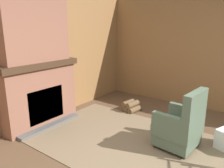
{
  "coord_description": "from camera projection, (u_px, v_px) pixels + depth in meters",
  "views": [
    {
      "loc": [
        0.86,
        -2.41,
        1.87
      ],
      "look_at": [
        -1.33,
        0.57,
        0.9
      ],
      "focal_mm": 35.0,
      "sensor_mm": 36.0,
      "label": 1
    }
  ],
  "objects": [
    {
      "name": "firewood_stack",
      "position": [
        130.0,
        106.0,
        5.0
      ],
      "size": [
        0.43,
        0.41,
        0.23
      ],
      "rotation": [
        0.0,
        0.0,
        -0.14
      ],
      "color": "brown",
      "rests_on": "ground"
    },
    {
      "name": "area_rug",
      "position": [
        144.0,
        147.0,
        3.49
      ],
      "size": [
        3.92,
        2.14,
        0.01
      ],
      "color": "#7A664C",
      "rests_on": "ground"
    },
    {
      "name": "fireplace_hearth",
      "position": [
        41.0,
        94.0,
        4.18
      ],
      "size": [
        0.55,
        1.59,
        1.24
      ],
      "color": "brown",
      "rests_on": "ground"
    },
    {
      "name": "chimney_breast",
      "position": [
        34.0,
        23.0,
        3.85
      ],
      "size": [
        0.3,
        1.31,
        1.37
      ],
      "color": "brown",
      "rests_on": "fireplace_hearth"
    },
    {
      "name": "wood_panel_wall_left",
      "position": [
        31.0,
        57.0,
        4.12
      ],
      "size": [
        0.06,
        6.18,
        2.64
      ],
      "color": "olive",
      "rests_on": "ground"
    },
    {
      "name": "storage_case",
      "position": [
        54.0,
        56.0,
        4.34
      ],
      "size": [
        0.13,
        0.24,
        0.13
      ],
      "color": "gray",
      "rests_on": "fireplace_hearth"
    },
    {
      "name": "armchair",
      "position": [
        180.0,
        127.0,
        3.4
      ],
      "size": [
        0.66,
        0.69,
        0.98
      ],
      "rotation": [
        0.0,
        0.0,
        3.05
      ],
      "color": "#516651",
      "rests_on": "ground"
    },
    {
      "name": "decorative_plate_on_mantel",
      "position": [
        34.0,
        55.0,
        4.01
      ],
      "size": [
        0.07,
        0.27,
        0.26
      ],
      "color": "#336093",
      "rests_on": "fireplace_hearth"
    },
    {
      "name": "wood_panel_wall_back",
      "position": [
        224.0,
        53.0,
        4.69
      ],
      "size": [
        6.18,
        0.09,
        2.64
      ],
      "color": "olive",
      "rests_on": "ground"
    },
    {
      "name": "oil_lamp_vase",
      "position": [
        7.0,
        59.0,
        3.58
      ],
      "size": [
        0.1,
        0.1,
        0.31
      ],
      "color": "#B24C42",
      "rests_on": "fireplace_hearth"
    }
  ]
}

